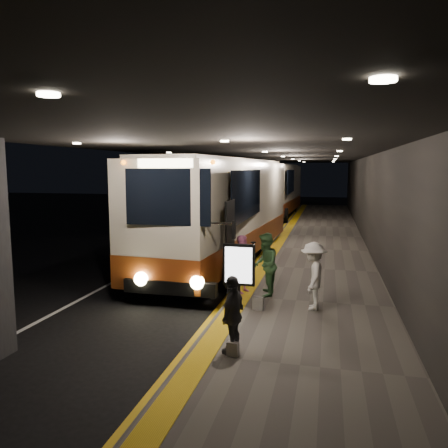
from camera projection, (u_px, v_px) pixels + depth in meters
The scene contains 18 objects.
ground at pixel (184, 271), 16.26m from camera, with size 90.00×90.00×0.00m, color black.
lane_line_white at pixel (182, 246), 21.50m from camera, with size 0.12×50.00×0.01m, color silver.
kerb_stripe_yellow at pixel (265, 250), 20.54m from camera, with size 0.18×50.00×0.01m, color gold.
sidewalk at pixel (317, 251), 19.98m from camera, with size 4.50×50.00×0.15m, color #514C44.
tactile_strip at pixel (276, 247), 20.41m from camera, with size 0.50×50.00×0.01m, color gold.
terminal_wall at pixel (371, 187), 19.09m from camera, with size 0.10×50.00×6.00m, color black.
support_columns at pixel (180, 203), 20.19m from camera, with size 0.80×24.80×4.40m.
canopy at pixel (270, 151), 19.93m from camera, with size 9.00×50.00×0.40m, color black.
coach_main at pixel (224, 214), 17.83m from camera, with size 3.58×13.18×4.07m.
coach_second at pixel (276, 192), 34.68m from camera, with size 3.15×12.89×4.02m.
passenger_boarding at pixel (243, 264), 12.84m from camera, with size 0.63×0.41×1.72m, color #A44C7D.
passenger_waiting_green at pixel (265, 265), 12.52m from camera, with size 0.89×0.55×1.83m, color #3C6B3B.
passenger_waiting_white at pixel (313, 276), 11.34m from camera, with size 1.14×0.53×1.76m, color silver.
passenger_waiting_grey at pixel (233, 314), 8.65m from camera, with size 0.92×0.47×1.57m, color #45464A.
bag_polka at pixel (258, 303), 11.32m from camera, with size 0.29×0.13×0.36m, color black.
bag_plain at pixel (233, 349), 8.55m from camera, with size 0.22×0.13×0.28m, color beige.
info_sign at pixel (239, 266), 11.14m from camera, with size 0.83×0.14×1.75m.
stanchion_post at pixel (253, 259), 14.82m from camera, with size 0.05×0.05×1.18m, color black.
Camera 1 is at (5.17, -15.12, 3.80)m, focal length 35.00 mm.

